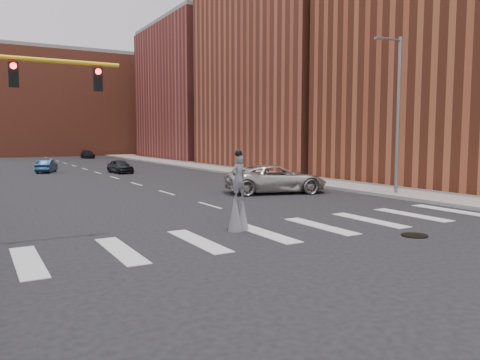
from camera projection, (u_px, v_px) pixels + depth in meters
ground_plane at (310, 235)px, 16.45m from camera, size 160.00×160.00×0.00m
sidewalk_right at (249, 172)px, 44.22m from camera, size 5.00×90.00×0.18m
manhole at (414, 235)px, 16.20m from camera, size 0.90×0.90×0.04m
building_mid at (300, 59)px, 52.13m from camera, size 16.00×22.00×24.00m
building_far at (206, 94)px, 73.05m from camera, size 16.00×22.00×20.00m
building_backdrop at (71, 106)px, 85.97m from camera, size 26.00×14.00×18.00m
streetlight at (397, 111)px, 26.57m from camera, size 2.05×0.20×9.00m
stilt_performer at (238, 199)px, 17.02m from camera, size 0.83×0.58×2.97m
suv_crossing at (276, 179)px, 28.49m from camera, size 6.72×4.47×1.71m
car_near at (120, 166)px, 43.64m from camera, size 1.89×3.86×1.27m
car_mid at (47, 166)px, 44.38m from camera, size 2.47×3.90×1.21m
car_far at (88, 154)px, 73.20m from camera, size 1.82×4.19×1.20m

